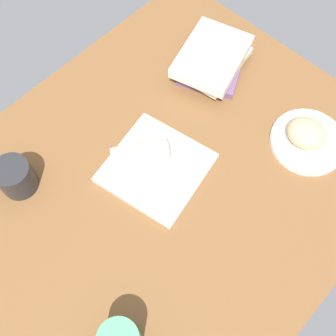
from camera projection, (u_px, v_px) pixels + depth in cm
name	position (u px, v px, depth cm)	size (l,w,h in cm)	color
dining_table	(164.00, 182.00, 105.04)	(110.00, 90.00, 4.00)	brown
round_plate	(308.00, 142.00, 107.06)	(19.16, 19.16, 1.40)	white
scone_pastry	(306.00, 133.00, 104.09)	(9.87, 8.89, 5.61)	tan
square_plate	(156.00, 168.00, 103.67)	(22.65, 22.65, 1.60)	white
sauce_cup	(176.00, 171.00, 100.82)	(5.29, 5.29, 2.69)	silver
breakfast_wrap	(140.00, 155.00, 100.86)	(6.14, 6.14, 13.58)	beige
book_stack	(213.00, 60.00, 114.53)	(25.45, 22.20, 7.68)	#6B4C7A
second_mug	(14.00, 177.00, 98.60)	(11.61, 10.54, 8.60)	#262628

